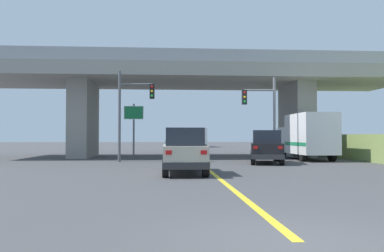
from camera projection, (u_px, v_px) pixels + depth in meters
The scene contains 11 objects.
ground at pixel (192, 157), 31.31m from camera, with size 160.00×160.00×0.00m, color #424244.
overpass_bridge at pixel (192, 87), 31.47m from camera, with size 34.73×8.68×7.90m.
lane_divider_stripe at pixel (212, 173), 17.39m from camera, with size 0.20×22.83×0.01m, color yellow.
suv_lead at pixel (184, 151), 17.17m from camera, with size 1.88×4.66×2.02m.
suv_crossing at pixel (266, 147), 23.75m from camera, with size 2.79×5.00×2.02m.
box_truck at pixel (307, 136), 27.16m from camera, with size 2.33×6.45×3.21m.
sedan_oncoming at pixel (174, 142), 43.07m from camera, with size 2.03×4.53×2.02m.
traffic_signal_nearside at pixel (264, 110), 25.63m from camera, with size 2.29×0.36×5.62m.
traffic_signal_farside at pixel (131, 106), 25.10m from camera, with size 2.37×0.36×5.94m.
highway_sign at pixel (134, 119), 28.48m from camera, with size 1.45×0.17×4.07m.
semi_truck_distant at pixel (198, 137), 60.00m from camera, with size 2.33×6.51×2.90m.
Camera 1 is at (-2.07, -5.93, 1.66)m, focal length 35.98 mm.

